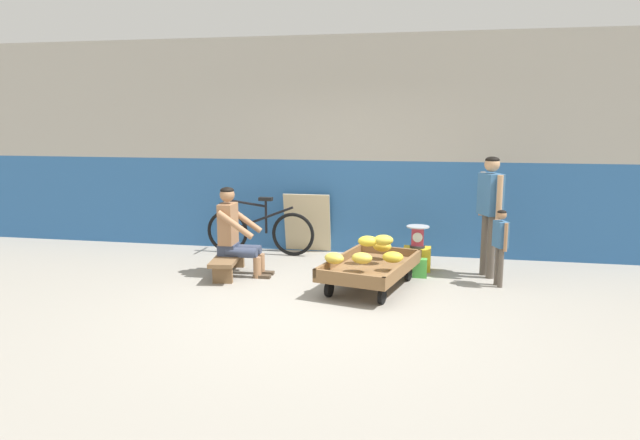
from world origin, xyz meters
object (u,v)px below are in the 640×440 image
banana_cart (371,269)px  bicycle_near_left (260,231)px  plastic_crate (417,259)px  weighing_scale (418,236)px  customer_child (500,239)px  customer_adult (490,203)px  shopping_bag (420,268)px  vendor_seated (235,232)px  sign_board (307,223)px  low_bench (229,260)px

banana_cart → bicycle_near_left: (-1.81, 1.43, 0.11)m
plastic_crate → weighing_scale: size_ratio=1.20×
customer_child → bicycle_near_left: bearing=162.4°
bicycle_near_left → customer_adult: (3.21, -0.63, 0.60)m
bicycle_near_left → shopping_bag: 2.52m
vendor_seated → weighing_scale: size_ratio=3.80×
weighing_scale → customer_adult: 1.03m
vendor_seated → customer_adult: customer_adult is taller
customer_child → shopping_bag: (-0.94, 0.22, -0.45)m
vendor_seated → plastic_crate: vendor_seated is taller
vendor_seated → bicycle_near_left: (-0.04, 1.18, -0.21)m
vendor_seated → weighing_scale: vendor_seated is taller
weighing_scale → customer_adult: customer_adult is taller
plastic_crate → sign_board: 1.84m
banana_cart → shopping_bag: banana_cart is taller
vendor_seated → low_bench: bearing=-178.4°
vendor_seated → shopping_bag: size_ratio=4.75×
vendor_seated → sign_board: size_ratio=1.28×
plastic_crate → weighing_scale: bearing=-90.0°
plastic_crate → customer_child: (0.99, -0.59, 0.42)m
vendor_seated → sign_board: bearing=66.7°
sign_board → shopping_bag: 2.06m
vendor_seated → sign_board: (0.63, 1.46, -0.12)m
banana_cart → customer_child: customer_child is taller
sign_board → customer_adult: bearing=-19.6°
banana_cart → customer_adult: customer_adult is taller
sign_board → vendor_seated: bearing=-113.3°
plastic_crate → customer_adult: size_ratio=0.24×
low_bench → customer_child: customer_child is taller
vendor_seated → plastic_crate: (2.29, 0.72, -0.42)m
weighing_scale → customer_adult: size_ratio=0.20×
customer_adult → shopping_bag: size_ratio=6.38×
sign_board → customer_child: (2.64, -1.33, 0.13)m
vendor_seated → bicycle_near_left: bearing=91.8°
weighing_scale → customer_child: bearing=-30.9°
weighing_scale → sign_board: (-1.66, 0.74, -0.01)m
plastic_crate → weighing_scale: 0.30m
customer_child → sign_board: bearing=153.3°
banana_cart → weighing_scale: size_ratio=5.33×
shopping_bag → sign_board: bearing=146.9°
weighing_scale → banana_cart: bearing=-118.0°
banana_cart → customer_adult: bearing=29.8°
vendor_seated → sign_board: 1.59m
plastic_crate → customer_adult: 1.21m
bicycle_near_left → shopping_bag: size_ratio=6.92×
customer_child → vendor_seated: bearing=-177.8°
plastic_crate → sign_board: bearing=156.0°
vendor_seated → shopping_bag: 2.40m
low_bench → customer_adult: bearing=9.6°
banana_cart → weighing_scale: weighing_scale is taller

